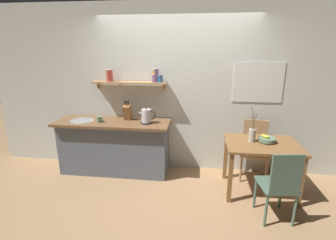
% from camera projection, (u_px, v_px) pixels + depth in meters
% --- Properties ---
extents(ground_plane, '(14.00, 14.00, 0.00)m').
position_uv_depth(ground_plane, '(172.00, 184.00, 3.81)').
color(ground_plane, '#A87F56').
extents(back_wall, '(6.80, 0.11, 2.70)m').
position_uv_depth(back_wall, '(190.00, 90.00, 4.03)').
color(back_wall, silver).
rests_on(back_wall, ground_plane).
extents(kitchen_counter, '(1.83, 0.63, 0.88)m').
position_uv_depth(kitchen_counter, '(115.00, 146.00, 4.11)').
color(kitchen_counter, slate).
rests_on(kitchen_counter, ground_plane).
extents(wall_shelf, '(1.21, 0.20, 0.34)m').
position_uv_depth(wall_shelf, '(138.00, 79.00, 3.92)').
color(wall_shelf, tan).
extents(dining_table, '(0.99, 0.74, 0.75)m').
position_uv_depth(dining_table, '(262.00, 151.00, 3.46)').
color(dining_table, brown).
rests_on(dining_table, ground_plane).
extents(dining_chair_near, '(0.45, 0.47, 0.92)m').
position_uv_depth(dining_chair_near, '(280.00, 184.00, 2.87)').
color(dining_chair_near, '#4C6B5B').
rests_on(dining_chair_near, ground_plane).
extents(dining_chair_far, '(0.48, 0.45, 0.93)m').
position_uv_depth(dining_chair_far, '(254.00, 147.00, 3.91)').
color(dining_chair_far, tan).
rests_on(dining_chair_far, ground_plane).
extents(fruit_bowl, '(0.24, 0.24, 0.11)m').
position_uv_depth(fruit_bowl, '(267.00, 139.00, 3.46)').
color(fruit_bowl, slate).
rests_on(fruit_bowl, dining_table).
extents(twig_vase, '(0.09, 0.09, 0.50)m').
position_uv_depth(twig_vase, '(252.00, 135.00, 3.47)').
color(twig_vase, '#B7B2A8').
rests_on(twig_vase, dining_table).
extents(electric_kettle, '(0.26, 0.17, 0.25)m').
position_uv_depth(electric_kettle, '(147.00, 116.00, 3.82)').
color(electric_kettle, black).
rests_on(electric_kettle, kitchen_counter).
extents(knife_block, '(0.11, 0.18, 0.33)m').
position_uv_depth(knife_block, '(127.00, 112.00, 4.02)').
color(knife_block, '#9E6B3D').
rests_on(knife_block, kitchen_counter).
extents(coffee_mug_by_sink, '(0.12, 0.08, 0.09)m').
position_uv_depth(coffee_mug_by_sink, '(99.00, 119.00, 3.90)').
color(coffee_mug_by_sink, slate).
rests_on(coffee_mug_by_sink, kitchen_counter).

